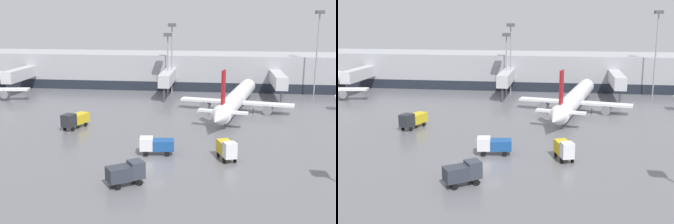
{
  "view_description": "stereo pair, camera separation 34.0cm",
  "coord_description": "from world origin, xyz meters",
  "views": [
    {
      "loc": [
        8.38,
        -51.06,
        19.15
      ],
      "look_at": [
        -0.55,
        17.8,
        3.0
      ],
      "focal_mm": 45.0,
      "sensor_mm": 36.0,
      "label": 1
    },
    {
      "loc": [
        8.72,
        -51.02,
        19.15
      ],
      "look_at": [
        -0.55,
        17.8,
        3.0
      ],
      "focal_mm": 45.0,
      "sensor_mm": 36.0,
      "label": 2
    }
  ],
  "objects": [
    {
      "name": "ground_plane",
      "position": [
        0.0,
        0.0,
        0.0
      ],
      "size": [
        320.0,
        320.0,
        0.0
      ],
      "primitive_type": "plane",
      "color": "slate"
    },
    {
      "name": "terminal_building",
      "position": [
        -0.1,
        61.78,
        4.5
      ],
      "size": [
        160.0,
        30.58,
        9.0
      ],
      "color": "#9EA0A5",
      "rests_on": "ground_plane"
    },
    {
      "name": "parked_jet_2",
      "position": [
        11.33,
        32.91,
        2.57
      ],
      "size": [
        22.67,
        39.84,
        10.07
      ],
      "rotation": [
        0.0,
        0.0,
        1.37
      ],
      "color": "white",
      "rests_on": "ground_plane"
    },
    {
      "name": "service_truck_0",
      "position": [
        -0.47,
        4.41,
        1.44
      ],
      "size": [
        4.98,
        2.7,
        2.45
      ],
      "rotation": [
        0.0,
        0.0,
        3.27
      ],
      "color": "#19478C",
      "rests_on": "ground_plane"
    },
    {
      "name": "service_truck_1",
      "position": [
        -2.2,
        -6.81,
        1.56
      ],
      "size": [
        4.58,
        4.01,
        2.71
      ],
      "rotation": [
        0.0,
        0.0,
        0.61
      ],
      "color": "#2D333D",
      "rests_on": "ground_plane"
    },
    {
      "name": "service_truck_2",
      "position": [
        9.28,
        3.3,
        1.59
      ],
      "size": [
        2.84,
        4.31,
        2.8
      ],
      "rotation": [
        0.0,
        0.0,
        5.05
      ],
      "color": "gold",
      "rests_on": "ground_plane"
    },
    {
      "name": "service_truck_3",
      "position": [
        -16.48,
        16.27,
        1.58
      ],
      "size": [
        3.57,
        5.92,
        2.79
      ],
      "rotation": [
        0.0,
        0.0,
        4.38
      ],
      "color": "gold",
      "rests_on": "ground_plane"
    },
    {
      "name": "traffic_cone_0",
      "position": [
        1.02,
        11.32,
        0.32
      ],
      "size": [
        0.4,
        0.4,
        0.64
      ],
      "color": "orange",
      "rests_on": "ground_plane"
    },
    {
      "name": "apron_light_mast_1",
      "position": [
        -3.84,
        50.67,
        13.59
      ],
      "size": [
        1.8,
        1.8,
        17.07
      ],
      "color": "gray",
      "rests_on": "ground_plane"
    },
    {
      "name": "apron_light_mast_3",
      "position": [
        -4.59,
        48.51,
        12.04
      ],
      "size": [
        1.8,
        1.8,
        14.88
      ],
      "color": "gray",
      "rests_on": "ground_plane"
    },
    {
      "name": "apron_light_mast_5",
      "position": [
        30.06,
        50.72,
        15.62
      ],
      "size": [
        1.8,
        1.8,
        20.03
      ],
      "color": "gray",
      "rests_on": "ground_plane"
    }
  ]
}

